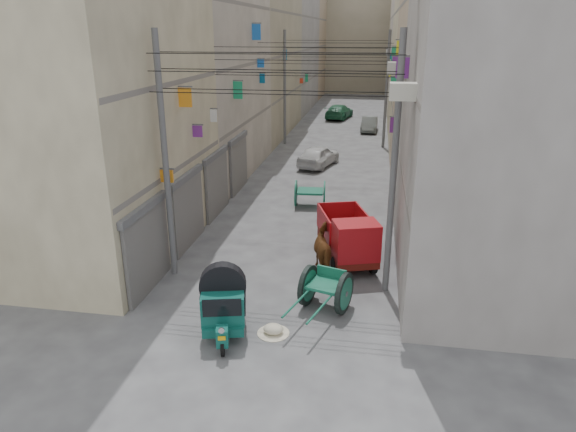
% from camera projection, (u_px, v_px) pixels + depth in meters
% --- Properties ---
extents(ground, '(140.00, 140.00, 0.00)m').
position_uv_depth(ground, '(227.00, 400.00, 11.67)').
color(ground, '#414143').
rests_on(ground, ground).
extents(building_row_left, '(8.00, 62.00, 14.00)m').
position_uv_depth(building_row_left, '(245.00, 50.00, 42.38)').
color(building_row_left, beige).
rests_on(building_row_left, ground).
extents(building_row_right, '(8.00, 62.00, 14.00)m').
position_uv_depth(building_row_right, '(445.00, 51.00, 39.85)').
color(building_row_right, '#99938F').
rests_on(building_row_right, ground).
extents(end_cap_building, '(22.00, 10.00, 13.00)m').
position_uv_depth(end_cap_building, '(358.00, 42.00, 70.65)').
color(end_cap_building, tan).
rests_on(end_cap_building, ground).
extents(shutters_left, '(0.18, 14.40, 2.88)m').
position_uv_depth(shutters_left, '(204.00, 194.00, 21.40)').
color(shutters_left, '#515156').
rests_on(shutters_left, ground).
extents(signboards, '(8.22, 40.52, 5.67)m').
position_uv_depth(signboards, '(325.00, 111.00, 30.58)').
color(signboards, '#0C5987').
rests_on(signboards, ground).
extents(ac_units, '(0.70, 6.55, 3.35)m').
position_uv_depth(ac_units, '(402.00, 47.00, 15.67)').
color(ac_units, '#BAB7A7').
rests_on(ac_units, ground).
extents(utility_poles, '(7.40, 22.20, 8.00)m').
position_uv_depth(utility_poles, '(317.00, 113.00, 26.07)').
color(utility_poles, '#555557').
rests_on(utility_poles, ground).
extents(overhead_cables, '(7.40, 22.52, 1.12)m').
position_uv_depth(overhead_cables, '(311.00, 58.00, 22.72)').
color(overhead_cables, black).
rests_on(overhead_cables, ground).
extents(auto_rickshaw, '(1.62, 2.31, 1.57)m').
position_uv_depth(auto_rickshaw, '(224.00, 302.00, 14.03)').
color(auto_rickshaw, black).
rests_on(auto_rickshaw, ground).
extents(tonga_cart, '(1.81, 2.97, 1.26)m').
position_uv_depth(tonga_cart, '(326.00, 289.00, 15.32)').
color(tonga_cart, black).
rests_on(tonga_cart, ground).
extents(mini_truck, '(2.47, 3.69, 1.91)m').
position_uv_depth(mini_truck, '(350.00, 241.00, 18.09)').
color(mini_truck, black).
rests_on(mini_truck, ground).
extents(second_cart, '(1.52, 1.36, 1.26)m').
position_uv_depth(second_cart, '(310.00, 193.00, 24.36)').
color(second_cart, '#155C44').
rests_on(second_cart, ground).
extents(feed_sack, '(0.56, 0.45, 0.28)m').
position_uv_depth(feed_sack, '(273.00, 329.00, 14.19)').
color(feed_sack, beige).
rests_on(feed_sack, ground).
extents(horse, '(1.42, 2.05, 1.58)m').
position_uv_depth(horse, '(327.00, 251.00, 17.64)').
color(horse, brown).
rests_on(horse, ground).
extents(distant_car_white, '(2.59, 4.14, 1.32)m').
position_uv_depth(distant_car_white, '(319.00, 156.00, 31.62)').
color(distant_car_white, silver).
rests_on(distant_car_white, ground).
extents(distant_car_grey, '(1.37, 3.57, 1.16)m').
position_uv_depth(distant_car_grey, '(369.00, 124.00, 42.70)').
color(distant_car_grey, '#505552').
rests_on(distant_car_grey, ground).
extents(distant_car_green, '(2.71, 4.87, 1.34)m').
position_uv_depth(distant_car_green, '(339.00, 112.00, 48.90)').
color(distant_car_green, '#21623F').
rests_on(distant_car_green, ground).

